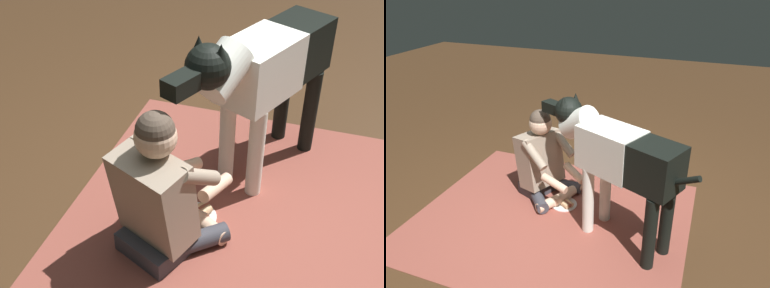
# 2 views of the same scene
# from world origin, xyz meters

# --- Properties ---
(ground_plane) EXTENTS (13.57, 13.57, 0.00)m
(ground_plane) POSITION_xyz_m (0.00, 0.00, 0.00)
(ground_plane) COLOR #452C19
(area_rug) EXTENTS (2.35, 1.95, 0.01)m
(area_rug) POSITION_xyz_m (0.21, -0.07, 0.00)
(area_rug) COLOR brown
(area_rug) RESTS_ON ground
(person_sitting_on_floor) EXTENTS (0.71, 0.62, 0.88)m
(person_sitting_on_floor) POSITION_xyz_m (0.43, -0.40, 0.36)
(person_sitting_on_floor) COLOR #3E3F48
(person_sitting_on_floor) RESTS_ON ground
(large_dog) EXTENTS (1.38, 0.71, 1.11)m
(large_dog) POSITION_xyz_m (-0.35, -0.05, 0.73)
(large_dog) COLOR white
(large_dog) RESTS_ON ground
(hot_dog_on_plate) EXTENTS (0.24, 0.24, 0.06)m
(hot_dog_on_plate) POSITION_xyz_m (0.18, -0.29, 0.03)
(hot_dog_on_plate) COLOR white
(hot_dog_on_plate) RESTS_ON ground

